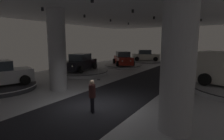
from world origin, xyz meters
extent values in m
cube|color=silver|center=(0.00, 0.00, -0.03)|extent=(24.00, 44.00, 0.05)
cube|color=#232328|center=(0.00, 0.00, 0.00)|extent=(4.40, 44.00, 0.01)
cylinder|color=black|center=(-4.26, 0.24, 5.32)|extent=(0.16, 0.16, 0.22)
cylinder|color=black|center=(-4.19, 4.13, 5.32)|extent=(0.16, 0.16, 0.22)
cylinder|color=black|center=(-4.13, 7.85, 5.32)|extent=(0.16, 0.16, 0.22)
cylinder|color=black|center=(-4.24, 11.81, 5.32)|extent=(0.16, 0.16, 0.22)
cylinder|color=black|center=(-0.07, -0.11, 5.32)|extent=(0.16, 0.16, 0.22)
cylinder|color=black|center=(0.14, 3.94, 5.32)|extent=(0.16, 0.16, 0.22)
cylinder|color=black|center=(0.09, 8.13, 5.32)|extent=(0.16, 0.16, 0.22)
cylinder|color=black|center=(0.19, 12.28, 5.32)|extent=(0.16, 0.16, 0.22)
cylinder|color=black|center=(3.24, 4.06, 5.32)|extent=(0.16, 0.16, 0.22)
cylinder|color=black|center=(3.16, 8.20, 5.32)|extent=(0.16, 0.16, 0.22)
cylinder|color=black|center=(3.25, 12.22, 5.32)|extent=(0.16, 0.16, 0.22)
cylinder|color=#ADADB2|center=(-4.17, 1.18, 2.75)|extent=(1.19, 1.19, 5.50)
cylinder|color=#ADADB2|center=(4.22, -0.62, 2.75)|extent=(1.24, 1.24, 5.50)
cylinder|color=#333338|center=(-7.57, -1.07, 0.16)|extent=(4.74, 4.74, 0.32)
cylinder|color=white|center=(-7.57, -1.07, 0.29)|extent=(4.83, 4.83, 0.05)
cylinder|color=black|center=(-8.06, 0.60, 0.66)|extent=(0.43, 0.71, 0.68)
cylinder|color=black|center=(-6.17, -0.04, 0.66)|extent=(0.43, 0.71, 0.68)
sphere|color=white|center=(-7.38, 1.04, 1.04)|extent=(0.18, 0.18, 0.18)
sphere|color=white|center=(-6.44, 0.72, 1.04)|extent=(0.18, 0.18, 0.18)
cylinder|color=#B7B7BC|center=(-5.46, 20.25, 0.13)|extent=(5.48, 5.48, 0.26)
cylinder|color=black|center=(-5.46, 20.25, 0.23)|extent=(5.59, 5.59, 0.05)
cube|color=silver|center=(-5.46, 20.25, 0.87)|extent=(4.55, 3.61, 0.90)
cube|color=#2D3842|center=(-5.59, 20.17, 1.62)|extent=(2.42, 2.28, 0.70)
cylinder|color=black|center=(-4.70, 21.81, 0.60)|extent=(0.70, 0.52, 0.68)
cylinder|color=black|center=(-3.73, 20.06, 0.60)|extent=(0.70, 0.52, 0.68)
cylinder|color=black|center=(-7.19, 20.43, 0.60)|extent=(0.70, 0.52, 0.68)
cylinder|color=black|center=(-6.23, 18.68, 0.60)|extent=(0.70, 0.52, 0.68)
sphere|color=white|center=(-3.90, 21.68, 0.98)|extent=(0.18, 0.18, 0.18)
sphere|color=white|center=(-3.42, 20.81, 0.98)|extent=(0.18, 0.18, 0.18)
cylinder|color=#B7B7BC|center=(-7.11, 6.64, 0.18)|extent=(5.62, 5.62, 0.36)
cylinder|color=black|center=(-7.11, 6.64, 0.33)|extent=(5.74, 5.74, 0.05)
cube|color=black|center=(-7.11, 6.64, 0.97)|extent=(2.54, 4.46, 0.90)
cube|color=#2D3842|center=(-7.14, 6.78, 1.72)|extent=(1.88, 2.16, 0.70)
cylinder|color=black|center=(-5.87, 5.42, 0.70)|extent=(0.34, 0.71, 0.68)
cylinder|color=black|center=(-7.83, 5.05, 0.70)|extent=(0.34, 0.71, 0.68)
cylinder|color=black|center=(-6.39, 8.22, 0.70)|extent=(0.34, 0.71, 0.68)
cylinder|color=black|center=(-8.36, 7.86, 0.70)|extent=(0.34, 0.71, 0.68)
sphere|color=white|center=(-6.24, 4.71, 1.09)|extent=(0.18, 0.18, 0.18)
sphere|color=white|center=(-7.22, 4.52, 1.09)|extent=(0.18, 0.18, 0.18)
cube|color=silver|center=(4.98, 7.43, 2.14)|extent=(2.18, 2.31, 1.00)
cube|color=#28333D|center=(5.46, 7.28, 2.14)|extent=(0.59, 1.69, 0.75)
cylinder|color=black|center=(4.48, 6.35, 0.76)|extent=(0.89, 0.51, 0.84)
cylinder|color=black|center=(5.17, 8.60, 0.76)|extent=(0.89, 0.51, 0.84)
cylinder|color=black|center=(5.08, 20.81, 0.62)|extent=(0.68, 0.23, 0.68)
cylinder|color=black|center=(5.12, 18.81, 0.62)|extent=(0.68, 0.23, 0.68)
cylinder|color=black|center=(4.65, 13.58, 0.62)|extent=(0.62, 0.65, 0.68)
cylinder|color=#B7B7BC|center=(-5.81, 13.49, 0.15)|extent=(4.68, 4.68, 0.30)
cylinder|color=black|center=(-5.81, 13.49, 0.27)|extent=(4.77, 4.77, 0.05)
cube|color=maroon|center=(-5.81, 13.49, 0.91)|extent=(4.08, 4.37, 0.90)
cube|color=#2D3842|center=(-5.91, 13.61, 1.66)|extent=(2.42, 2.46, 0.70)
cylinder|color=black|center=(-4.13, 13.04, 0.64)|extent=(0.61, 0.66, 0.68)
cylinder|color=black|center=(-5.66, 11.76, 0.64)|extent=(0.61, 0.66, 0.68)
cylinder|color=black|center=(-5.97, 15.23, 0.64)|extent=(0.61, 0.66, 0.68)
cylinder|color=black|center=(-7.50, 13.94, 0.64)|extent=(0.61, 0.66, 0.68)
sphere|color=white|center=(-4.11, 12.24, 1.02)|extent=(0.18, 0.18, 0.18)
sphere|color=white|center=(-4.87, 11.60, 1.02)|extent=(0.18, 0.18, 0.18)
cylinder|color=black|center=(0.55, -0.97, 0.40)|extent=(0.14, 0.14, 0.80)
cylinder|color=black|center=(0.41, -0.87, 0.40)|extent=(0.14, 0.14, 0.80)
cylinder|color=#472323|center=(0.48, -0.92, 1.06)|extent=(0.32, 0.32, 0.62)
sphere|color=beige|center=(0.48, -0.92, 1.48)|extent=(0.22, 0.22, 0.22)
cylinder|color=#333338|center=(-3.70, 5.27, 0.02)|extent=(0.28, 0.28, 0.04)
cylinder|color=#B2B2B7|center=(-3.70, 5.27, 0.48)|extent=(0.07, 0.07, 0.96)
sphere|color=#B2B2B7|center=(-3.70, 5.27, 0.96)|extent=(0.10, 0.10, 0.10)
camera|label=1|loc=(5.75, -7.52, 3.38)|focal=29.70mm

